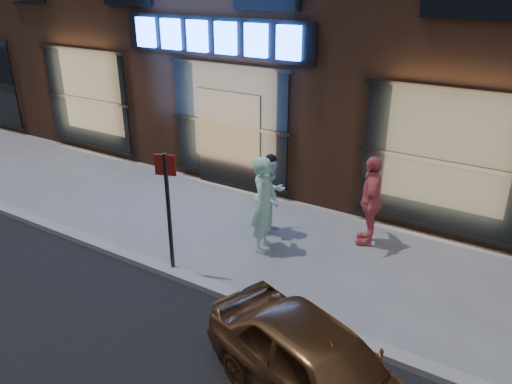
# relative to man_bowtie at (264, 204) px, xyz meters

# --- Properties ---
(ground) EXTENTS (90.00, 90.00, 0.00)m
(ground) POSITION_rel_man_bowtie_xyz_m (-2.34, -1.69, -0.94)
(ground) COLOR slate
(ground) RESTS_ON ground
(curb) EXTENTS (60.00, 0.25, 0.12)m
(curb) POSITION_rel_man_bowtie_xyz_m (-2.34, -1.69, -0.88)
(curb) COLOR gray
(curb) RESTS_ON ground
(man_bowtie) EXTENTS (0.60, 0.77, 1.88)m
(man_bowtie) POSITION_rel_man_bowtie_xyz_m (0.00, 0.00, 0.00)
(man_bowtie) COLOR #B2EBD3
(man_bowtie) RESTS_ON ground
(man_cap) EXTENTS (0.77, 0.91, 1.63)m
(man_cap) POSITION_rel_man_bowtie_xyz_m (-0.25, 0.65, -0.13)
(man_cap) COLOR white
(man_cap) RESTS_ON ground
(passerby) EXTENTS (0.72, 1.14, 1.80)m
(passerby) POSITION_rel_man_bowtie_xyz_m (1.61, 1.30, -0.04)
(passerby) COLOR #E75F63
(passerby) RESTS_ON ground
(gold_sedan) EXTENTS (3.57, 2.38, 1.13)m
(gold_sedan) POSITION_rel_man_bowtie_xyz_m (2.55, -2.95, -0.38)
(gold_sedan) COLOR brown
(gold_sedan) RESTS_ON ground
(sign_post) EXTENTS (0.35, 0.15, 2.25)m
(sign_post) POSITION_rel_man_bowtie_xyz_m (-0.93, -1.59, 0.42)
(sign_post) COLOR #262628
(sign_post) RESTS_ON ground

